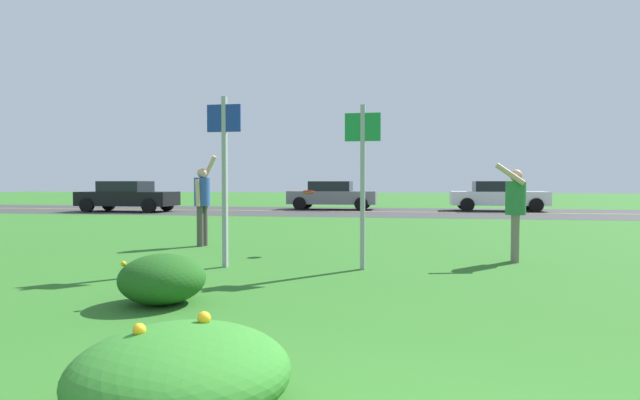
{
  "coord_description": "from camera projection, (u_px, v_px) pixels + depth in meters",
  "views": [
    {
      "loc": [
        -0.01,
        -1.71,
        1.37
      ],
      "look_at": [
        -1.63,
        7.51,
        1.06
      ],
      "focal_mm": 29.35,
      "sensor_mm": 36.0,
      "label": 1
    }
  ],
  "objects": [
    {
      "name": "person_catcher_green_shirt",
      "position": [
        515.0,
        206.0,
        9.02
      ],
      "size": [
        0.55,
        0.52,
        1.71
      ],
      "color": "#287038",
      "rests_on": "ground"
    },
    {
      "name": "daylily_clump_mid_center",
      "position": [
        162.0,
        279.0,
        5.92
      ],
      "size": [
        0.97,
        0.98,
        0.57
      ],
      "color": "#1E5619",
      "rests_on": "ground"
    },
    {
      "name": "highway_center_stripe",
      "position": [
        412.0,
        212.0,
        24.36
      ],
      "size": [
        120.0,
        0.16,
        0.0
      ],
      "primitive_type": "cube",
      "color": "yellow",
      "rests_on": "ground"
    },
    {
      "name": "highway_strip",
      "position": [
        412.0,
        212.0,
        24.36
      ],
      "size": [
        120.0,
        8.2,
        0.01
      ],
      "primitive_type": "cube",
      "color": "#38383A",
      "rests_on": "ground"
    },
    {
      "name": "car_white_center_right",
      "position": [
        498.0,
        196.0,
        25.44
      ],
      "size": [
        4.5,
        2.0,
        1.45
      ],
      "color": "silver",
      "rests_on": "ground"
    },
    {
      "name": "sign_post_near_path",
      "position": [
        225.0,
        165.0,
        8.44
      ],
      "size": [
        0.56,
        0.1,
        2.76
      ],
      "color": "#93969B",
      "rests_on": "ground"
    },
    {
      "name": "ground_plane",
      "position": [
        412.0,
        238.0,
        13.05
      ],
      "size": [
        120.0,
        120.0,
        0.0
      ],
      "primitive_type": "plane",
      "color": "#2D6B23"
    },
    {
      "name": "car_black_leftmost",
      "position": [
        127.0,
        196.0,
        24.83
      ],
      "size": [
        4.5,
        2.0,
        1.45
      ],
      "color": "black",
      "rests_on": "ground"
    },
    {
      "name": "daylily_clump_mid_left",
      "position": [
        181.0,
        372.0,
        3.06
      ],
      "size": [
        1.3,
        1.32,
        0.58
      ],
      "color": "#2D7526",
      "rests_on": "ground"
    },
    {
      "name": "sign_post_by_roadside",
      "position": [
        363.0,
        170.0,
        8.21
      ],
      "size": [
        0.56,
        0.1,
        2.59
      ],
      "color": "#93969B",
      "rests_on": "ground"
    },
    {
      "name": "car_gray_center_left",
      "position": [
        332.0,
        195.0,
        26.85
      ],
      "size": [
        4.5,
        2.0,
        1.45
      ],
      "color": "slate",
      "rests_on": "ground"
    },
    {
      "name": "person_thrower_blue_shirt",
      "position": [
        202.0,
        199.0,
        11.29
      ],
      "size": [
        0.45,
        0.51,
        1.97
      ],
      "color": "#2D4C9E",
      "rests_on": "ground"
    },
    {
      "name": "frisbee_red",
      "position": [
        308.0,
        192.0,
        10.3
      ],
      "size": [
        0.25,
        0.24,
        0.1
      ],
      "color": "red"
    }
  ]
}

